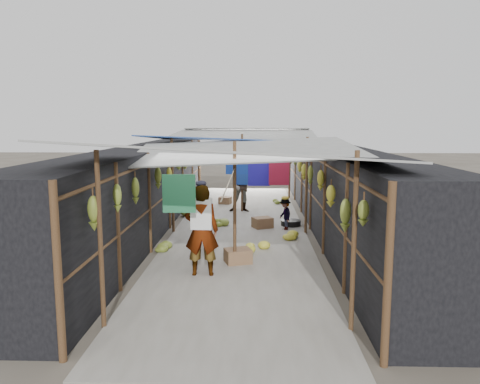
# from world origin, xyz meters

# --- Properties ---
(ground) EXTENTS (80.00, 80.00, 0.00)m
(ground) POSITION_xyz_m (0.00, 0.00, 0.00)
(ground) COLOR #6B6356
(ground) RESTS_ON ground
(aisle_slab) EXTENTS (3.60, 16.00, 0.02)m
(aisle_slab) POSITION_xyz_m (0.00, 6.50, 0.01)
(aisle_slab) COLOR #9E998E
(aisle_slab) RESTS_ON ground
(stall_left) EXTENTS (1.40, 15.00, 2.30)m
(stall_left) POSITION_xyz_m (-2.70, 6.50, 1.15)
(stall_left) COLOR black
(stall_left) RESTS_ON ground
(stall_right) EXTENTS (1.40, 15.00, 2.30)m
(stall_right) POSITION_xyz_m (2.70, 6.50, 1.15)
(stall_right) COLOR black
(stall_right) RESTS_ON ground
(crate_near) EXTENTS (0.63, 0.57, 0.32)m
(crate_near) POSITION_xyz_m (0.06, 3.18, 0.16)
(crate_near) COLOR #8C6347
(crate_near) RESTS_ON ground
(crate_mid) EXTENTS (0.64, 0.59, 0.31)m
(crate_mid) POSITION_xyz_m (0.64, 6.56, 0.16)
(crate_mid) COLOR #8C6347
(crate_mid) RESTS_ON ground
(crate_back) EXTENTS (0.50, 0.44, 0.27)m
(crate_back) POSITION_xyz_m (-0.66, 10.46, 0.14)
(crate_back) COLOR #8C6347
(crate_back) RESTS_ON ground
(black_basin) EXTENTS (0.58, 0.58, 0.17)m
(black_basin) POSITION_xyz_m (1.47, 6.86, 0.09)
(black_basin) COLOR black
(black_basin) RESTS_ON ground
(vendor_elderly) EXTENTS (0.68, 0.46, 1.81)m
(vendor_elderly) POSITION_xyz_m (-0.62, 2.37, 0.91)
(vendor_elderly) COLOR white
(vendor_elderly) RESTS_ON ground
(shopper_blue) EXTENTS (0.90, 0.71, 1.79)m
(shopper_blue) POSITION_xyz_m (-0.00, 8.99, 0.90)
(shopper_blue) COLOR #1C4190
(shopper_blue) RESTS_ON ground
(vendor_seated) EXTENTS (0.50, 0.66, 0.90)m
(vendor_seated) POSITION_xyz_m (1.26, 6.33, 0.45)
(vendor_seated) COLOR #524D47
(vendor_seated) RESTS_ON ground
(market_canopy) EXTENTS (5.62, 15.20, 2.77)m
(market_canopy) POSITION_xyz_m (0.03, 6.84, 2.40)
(market_canopy) COLOR brown
(market_canopy) RESTS_ON ground
(hanging_bananas) EXTENTS (3.95, 13.95, 0.79)m
(hanging_bananas) POSITION_xyz_m (0.01, 6.32, 1.62)
(hanging_bananas) COLOR olive
(hanging_bananas) RESTS_ON ground
(floor_bananas) EXTENTS (3.64, 7.12, 0.36)m
(floor_bananas) POSITION_xyz_m (-0.18, 6.77, 0.15)
(floor_bananas) COLOR olive
(floor_bananas) RESTS_ON ground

